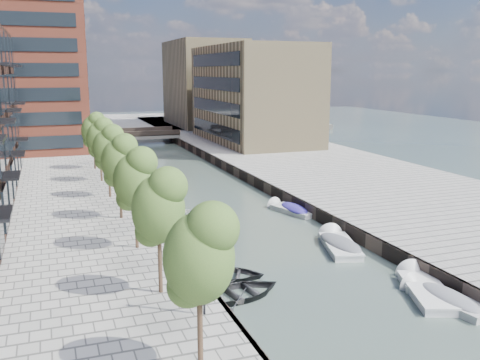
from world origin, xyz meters
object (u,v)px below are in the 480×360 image
tree_6 (93,129)px  sloop_2 (181,239)px  bridge (136,135)px  motorboat_3 (290,210)px  sloop_0 (239,297)px  motorboat_2 (423,289)px  tree_5 (99,136)px  sloop_4 (124,171)px  sloop_3 (166,216)px  motorboat_4 (338,244)px  tree_1 (158,205)px  tree_0 (199,252)px  tree_3 (119,159)px  motorboat_1 (442,298)px  sloop_1 (225,278)px  tree_2 (134,177)px  car (226,138)px  tree_4 (108,146)px

tree_6 → sloop_2: (3.56, -24.30, -5.31)m
bridge → motorboat_3: bridge is taller
sloop_0 → motorboat_3: bearing=-44.4°
bridge → motorboat_2: size_ratio=2.30×
tree_5 → sloop_4: size_ratio=1.25×
tree_5 → sloop_3: tree_5 is taller
sloop_3 → motorboat_4: bearing=-128.8°
tree_1 → motorboat_4: tree_1 is taller
tree_0 → tree_3: (0.00, 21.00, 0.00)m
tree_6 → motorboat_1: bearing=-70.8°
tree_3 → motorboat_4: 16.26m
sloop_1 → motorboat_4: (8.68, 2.56, 0.22)m
sloop_4 → motorboat_4: motorboat_4 is taller
tree_2 → tree_5: (0.00, 21.00, 0.00)m
sloop_0 → car: car is taller
sloop_4 → motorboat_3: (10.32, -23.01, 0.19)m
tree_1 → tree_0: bearing=-90.0°
bridge → tree_4: size_ratio=2.18×
tree_3 → motorboat_2: 21.75m
tree_4 → tree_5: 7.00m
tree_6 → motorboat_3: bearing=-55.8°
sloop_1 → sloop_3: (-0.36, 13.98, 0.00)m
tree_5 → tree_3: bearing=-90.0°
tree_0 → bridge: bearing=82.9°
sloop_3 → motorboat_2: bearing=-140.5°
sloop_1 → motorboat_3: bearing=-14.3°
tree_2 → bridge: bearing=81.1°
motorboat_2 → motorboat_3: (0.28, 16.98, 0.09)m
tree_0 → tree_6: bearing=90.0°
bridge → sloop_3: (-4.65, -44.08, -1.39)m
tree_3 → sloop_2: tree_3 is taller
tree_0 → tree_6: (0.00, 42.00, 0.00)m
sloop_4 → motorboat_2: bearing=178.2°
motorboat_4 → tree_5: bearing=119.8°
bridge → motorboat_4: (4.39, -55.50, -1.18)m
tree_2 → sloop_4: 31.38m
bridge → sloop_2: bearing=-95.6°
tree_2 → motorboat_1: 17.96m
motorboat_3 → car: size_ratio=1.47×
tree_0 → motorboat_1: 14.79m
motorboat_2 → tree_4: bearing=120.1°
tree_0 → sloop_2: bearing=78.6°
sloop_0 → sloop_4: sloop_4 is taller
sloop_0 → sloop_4: bearing=-9.6°
tree_3 → motorboat_1: tree_3 is taller
bridge → sloop_3: bridge is taller
tree_5 → sloop_3: bearing=-70.9°
tree_3 → motorboat_2: size_ratio=1.05×
tree_0 → car: size_ratio=1.76×
sloop_3 → sloop_4: 20.83m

